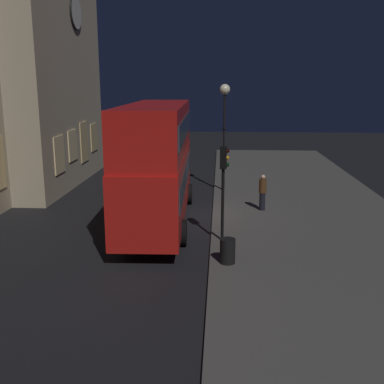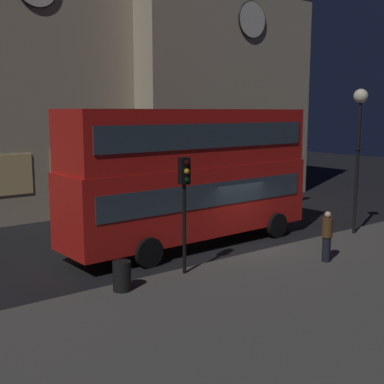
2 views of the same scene
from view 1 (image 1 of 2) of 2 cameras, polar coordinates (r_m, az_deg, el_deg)
ground_plane at (r=22.67m, az=0.36°, el=-2.82°), size 80.00×80.00×0.00m
sidewalk_slab at (r=23.03m, az=14.23°, el=-2.83°), size 44.00×9.32×0.12m
double_decker_bus at (r=20.69m, az=-4.31°, el=4.18°), size 10.88×3.08×5.40m
traffic_light_near_kerb at (r=18.05m, az=3.91°, el=2.26°), size 0.33×0.37×3.78m
traffic_light_far_side at (r=30.65m, az=-7.89°, el=6.32°), size 0.35×0.38×3.67m
street_lamp at (r=26.82m, az=4.04°, el=10.22°), size 0.59×0.59×6.12m
pedestrian at (r=23.12m, az=8.68°, el=0.00°), size 0.37×0.37×1.79m
litter_bin at (r=16.34m, az=4.40°, el=-7.25°), size 0.54×0.54×0.89m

